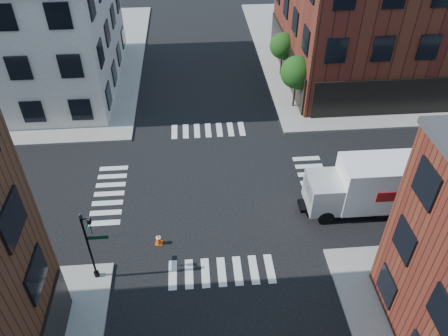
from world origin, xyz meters
TOP-DOWN VIEW (x-y plane):
  - ground at (0.00, 0.00)m, footprint 120.00×120.00m
  - sidewalk_ne at (21.00, 21.00)m, footprint 30.00×30.00m
  - building_ne at (20.50, 16.00)m, footprint 25.00×16.00m
  - tree_near at (7.56, 9.98)m, footprint 2.69×2.69m
  - tree_far at (7.56, 15.98)m, footprint 2.43×2.43m
  - signal_pole at (-6.72, -6.68)m, footprint 1.29×1.24m
  - box_truck at (9.82, -2.73)m, footprint 8.26×2.63m
  - traffic_cone at (-3.53, -4.64)m, footprint 0.44×0.44m

SIDE VIEW (x-z plane):
  - ground at x=0.00m, z-range 0.00..0.00m
  - sidewalk_ne at x=21.00m, z-range 0.00..0.15m
  - traffic_cone at x=-3.53m, z-range -0.01..0.74m
  - box_truck at x=9.82m, z-range 0.07..3.79m
  - signal_pole at x=-6.72m, z-range 0.56..5.16m
  - tree_far at x=7.56m, z-range 0.84..4.91m
  - tree_near at x=7.56m, z-range 0.91..5.41m
  - building_ne at x=20.50m, z-range 0.00..12.00m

